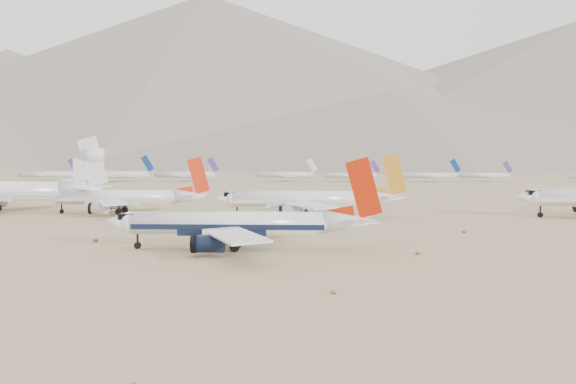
# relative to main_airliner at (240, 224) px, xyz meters

# --- Properties ---
(ground) EXTENTS (7000.00, 7000.00, 0.00)m
(ground) POSITION_rel_main_airliner_xyz_m (3.57, -5.92, -4.14)
(ground) COLOR #927955
(ground) RESTS_ON ground
(main_airliner) EXTENTS (42.70, 41.70, 15.07)m
(main_airliner) POSITION_rel_main_airliner_xyz_m (0.00, 0.00, 0.00)
(main_airliner) COLOR white
(main_airliner) RESTS_ON ground
(row2_gold_tail) EXTENTS (45.34, 44.34, 16.14)m
(row2_gold_tail) POSITION_rel_main_airliner_xyz_m (10.33, 56.07, 0.37)
(row2_gold_tail) COLOR white
(row2_gold_tail) RESTS_ON ground
(row2_orange_tail) EXTENTS (43.01, 42.07, 15.34)m
(row2_orange_tail) POSITION_rel_main_airliner_xyz_m (-39.03, 65.29, 0.16)
(row2_orange_tail) COLOR white
(row2_orange_tail) RESTS_ON ground
(distant_storage_row) EXTENTS (629.28, 55.92, 15.62)m
(distant_storage_row) POSITION_rel_main_airliner_xyz_m (43.75, 304.71, 0.23)
(distant_storage_row) COLOR silver
(distant_storage_row) RESTS_ON ground
(mountain_range) EXTENTS (7354.00, 3024.00, 470.00)m
(mountain_range) POSITION_rel_main_airliner_xyz_m (73.74, 1642.09, 186.17)
(mountain_range) COLOR slate
(mountain_range) RESTS_ON ground
(desert_scrub) EXTENTS (219.83, 121.67, 0.63)m
(desert_scrub) POSITION_rel_main_airliner_xyz_m (-23.35, -29.99, -3.86)
(desert_scrub) COLOR brown
(desert_scrub) RESTS_ON ground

